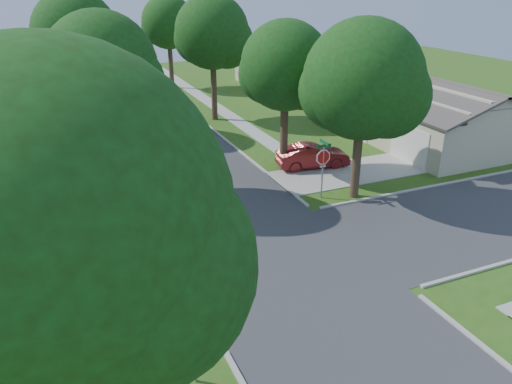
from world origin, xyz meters
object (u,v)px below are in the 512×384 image
object	(u,v)px
tree_e_near	(286,70)
tree_w_far	(65,34)
tree_ne_corner	(364,85)
tree_w_near	(103,74)
car_driveway	(313,156)
house_ne_far	(297,73)
stop_sign_ne	(323,160)
tree_e_far	(169,25)
tree_sw_corner	(60,235)
tree_w_mid	(77,38)
stop_sign_sw	(192,321)
house_ne_near	(420,116)
car_curb_east	(179,122)
car_curb_west	(85,80)
tree_e_mid	(213,35)

from	to	relation	value
tree_e_near	tree_w_far	distance (m)	26.71
tree_e_near	tree_ne_corner	xyz separation A→B (m)	(1.61, -4.80, -0.05)
tree_w_near	tree_ne_corner	xyz separation A→B (m)	(11.00, -4.80, -0.52)
car_driveway	house_ne_far	bearing A→B (deg)	-16.16
stop_sign_ne	tree_w_near	size ratio (longest dim) A/B	0.33
tree_e_far	tree_ne_corner	distance (m)	29.85
tree_sw_corner	tree_ne_corner	world-z (taller)	tree_sw_corner
tree_w_mid	car_driveway	bearing A→B (deg)	-48.01
stop_sign_sw	tree_w_near	bearing A→B (deg)	89.77
tree_w_near	tree_e_near	bearing A→B (deg)	-0.00
stop_sign_ne	tree_sw_corner	distance (m)	17.38
tree_e_far	house_ne_far	world-z (taller)	tree_e_far
house_ne_near	house_ne_far	world-z (taller)	same
tree_w_mid	tree_w_near	bearing A→B (deg)	-90.02
stop_sign_sw	car_curb_east	bearing A→B (deg)	75.73
tree_e_far	tree_w_near	size ratio (longest dim) A/B	0.97
tree_w_far	house_ne_near	distance (m)	31.17
house_ne_far	car_driveway	distance (m)	22.45
tree_e_far	tree_w_mid	world-z (taller)	tree_w_mid
tree_e_far	car_curb_west	bearing A→B (deg)	154.46
car_curb_east	tree_w_mid	bearing A→B (deg)	161.22
tree_w_mid	tree_sw_corner	bearing A→B (deg)	-95.70
car_curb_east	car_driveway	bearing A→B (deg)	-57.38
house_ne_near	tree_w_mid	bearing A→B (deg)	154.12
tree_e_near	tree_w_near	xyz separation A→B (m)	(-9.40, 0.00, 0.47)
tree_e_far	tree_ne_corner	size ratio (longest dim) A/B	1.01
tree_ne_corner	car_driveway	xyz separation A→B (m)	(0.08, 4.49, -4.91)
tree_e_near	car_curb_west	bearing A→B (deg)	105.43
tree_w_mid	tree_sw_corner	size ratio (longest dim) A/B	1.00
tree_w_near	tree_sw_corner	distance (m)	16.24
house_ne_far	car_curb_east	xyz separation A→B (m)	(-14.79, -10.50, -0.70)
stop_sign_sw	tree_ne_corner	xyz separation A→B (m)	(11.06, 8.91, 3.56)
tree_w_mid	car_curb_east	size ratio (longest dim) A/B	2.00
house_ne_near	car_curb_west	size ratio (longest dim) A/B	2.67
tree_e_near	tree_e_far	world-z (taller)	tree_e_far
stop_sign_sw	tree_e_mid	bearing A→B (deg)	69.80
house_ne_near	car_driveway	bearing A→B (deg)	-166.49
stop_sign_ne	house_ne_far	size ratio (longest dim) A/B	0.22
house_ne_near	tree_e_far	bearing A→B (deg)	116.03
house_ne_near	car_curb_east	xyz separation A→B (m)	(-14.79, 7.50, -0.70)
tree_e_mid	car_curb_east	bearing A→B (deg)	-144.78
tree_sw_corner	car_driveway	distance (m)	21.68
tree_w_far	tree_w_near	bearing A→B (deg)	-89.99
tree_e_mid	car_curb_west	xyz separation A→B (m)	(-7.96, 16.80, -5.51)
stop_sign_ne	tree_e_near	bearing A→B (deg)	89.32
tree_e_near	tree_ne_corner	world-z (taller)	tree_ne_corner
tree_e_near	tree_w_mid	size ratio (longest dim) A/B	0.87
stop_sign_sw	stop_sign_ne	distance (m)	13.29
stop_sign_sw	tree_w_far	xyz separation A→B (m)	(0.05, 38.71, 3.48)
tree_w_near	car_curb_east	world-z (taller)	tree_w_near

